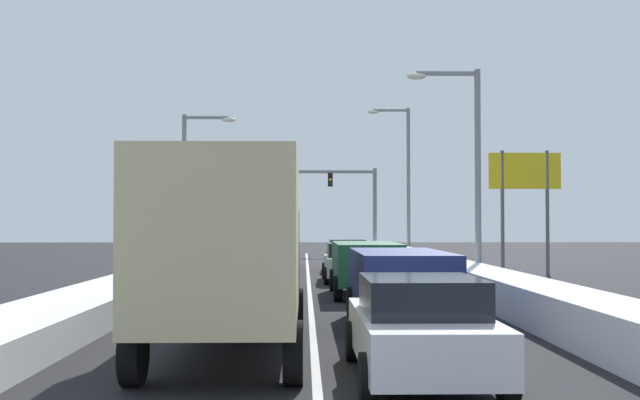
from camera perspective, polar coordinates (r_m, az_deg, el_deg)
The scene contains 19 objects.
ground_plane at distance 25.06m, azimuth -0.77°, elevation -6.96°, with size 130.94×130.94×0.00m, color black.
lane_stripe_between_right_lane_and_center_lane at distance 30.07m, azimuth -0.84°, elevation -6.07°, with size 0.14×55.40×0.01m, color silver.
snow_bank_right_shoulder at distance 30.54m, azimuth 9.19°, elevation -5.16°, with size 1.54×55.40×0.88m, color white.
snow_bank_left_shoulder at distance 30.48m, azimuth -10.90°, elevation -5.38°, with size 2.05×55.40×0.65m, color white.
sedan_white_right_lane_nearest at distance 11.56m, azimuth 7.37°, elevation -9.32°, with size 2.00×4.50×1.51m.
suv_navy_right_lane_second at distance 17.31m, azimuth 5.92°, elevation -5.94°, with size 2.16×4.90×1.67m.
suv_green_right_lane_third at distance 24.44m, azimuth 3.41°, elevation -4.70°, with size 2.16×4.90×1.67m.
sedan_silver_right_lane_fourth at distance 30.25m, azimuth 2.12°, elevation -4.60°, with size 2.00×4.50×1.51m.
sedan_red_right_lane_fifth at distance 36.28m, azimuth 2.01°, elevation -4.12°, with size 2.00×4.50×1.51m.
box_truck_center_lane_nearest at distance 13.46m, azimuth -6.65°, elevation -3.39°, with size 2.53×7.20×3.36m.
suv_charcoal_center_lane_second at distance 20.96m, azimuth -5.20°, elevation -5.20°, with size 2.16×4.90×1.67m.
sedan_tan_center_lane_third at distance 26.91m, azimuth -4.35°, elevation -4.96°, with size 2.00×4.50×1.51m.
sedan_gray_center_lane_fourth at distance 33.44m, azimuth -3.92°, elevation -4.32°, with size 2.00×4.50×1.51m.
suv_maroon_center_lane_fifth at distance 39.51m, azimuth -3.19°, elevation -3.55°, with size 2.16×4.90×1.67m.
traffic_light_gantry at distance 55.27m, azimuth 1.67°, elevation 0.59°, with size 7.54×0.47×6.20m.
street_lamp_right_near at distance 28.19m, azimuth 10.83°, elevation 3.23°, with size 2.66×0.36×7.81m.
street_lamp_right_mid at distance 48.12m, azimuth 6.16°, elevation 2.19°, with size 2.66×0.36×9.43m.
street_lamp_left_mid at distance 38.92m, azimuth -9.45°, elevation 1.78°, with size 2.66×0.36×7.69m.
roadside_sign_right at distance 35.34m, azimuth 14.88°, elevation 1.15°, with size 3.20×0.16×5.50m.
Camera 1 is at (-0.18, -4.81, 2.30)m, focal length 43.34 mm.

